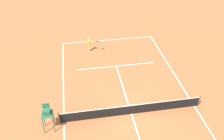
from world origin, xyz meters
TOP-DOWN VIEW (x-y plane):
  - ground_plane at (0.00, 0.00)m, footprint 60.00×60.00m
  - court_lines at (0.00, 0.00)m, footprint 10.77×24.72m
  - tennis_net at (0.00, 0.00)m, footprint 11.37×0.10m
  - player_serving at (2.35, -10.18)m, footprint 1.23×0.74m
  - tennis_ball at (2.01, -7.23)m, footprint 0.07×0.07m
  - umpire_chair at (6.36, 0.46)m, footprint 0.80×0.80m

SIDE VIEW (x-z plane):
  - ground_plane at x=0.00m, z-range 0.00..0.00m
  - court_lines at x=0.00m, z-range 0.00..0.01m
  - tennis_ball at x=2.01m, z-range 0.00..0.07m
  - tennis_net at x=0.00m, z-range -0.04..1.03m
  - player_serving at x=2.35m, z-range 0.16..1.82m
  - umpire_chair at x=6.36m, z-range 0.40..2.81m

